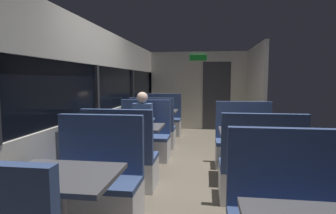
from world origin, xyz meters
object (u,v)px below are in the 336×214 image
(dining_table_mid_window, at_px, (134,132))
(dining_table_rear_aisle, at_px, (251,138))
(dining_table_far_window, at_px, (158,114))
(bench_mid_window_facing_entry, at_px, (144,141))
(bench_far_window_facing_end, at_px, (153,133))
(bench_rear_aisle_facing_entry, at_px, (244,147))
(bench_mid_window_facing_end, at_px, (121,164))
(seated_passenger, at_px, (143,131))
(dining_table_near_window, at_px, (60,186))
(coffee_cup_primary, at_px, (166,109))
(bench_rear_aisle_facing_end, at_px, (259,175))
(bench_near_window_facing_entry, at_px, (96,189))
(bench_far_window_facing_entry, at_px, (163,123))

(dining_table_mid_window, relative_size, dining_table_rear_aisle, 1.00)
(dining_table_far_window, bearing_deg, bench_mid_window_facing_entry, -90.00)
(bench_far_window_facing_end, xyz_separation_m, bench_rear_aisle_facing_entry, (1.79, -1.08, 0.00))
(dining_table_mid_window, height_order, bench_mid_window_facing_end, bench_mid_window_facing_end)
(bench_mid_window_facing_end, height_order, bench_far_window_facing_end, same)
(bench_mid_window_facing_entry, bearing_deg, seated_passenger, -90.00)
(bench_mid_window_facing_entry, distance_m, dining_table_far_window, 1.61)
(dining_table_near_window, xyz_separation_m, bench_mid_window_facing_end, (0.00, 1.58, -0.31))
(coffee_cup_primary, bearing_deg, seated_passenger, -96.86)
(bench_rear_aisle_facing_end, height_order, coffee_cup_primary, bench_rear_aisle_facing_end)
(dining_table_mid_window, relative_size, bench_mid_window_facing_entry, 0.82)
(dining_table_near_window, bearing_deg, bench_far_window_facing_end, 90.00)
(bench_rear_aisle_facing_entry, bearing_deg, bench_mid_window_facing_entry, 173.62)
(bench_near_window_facing_entry, distance_m, bench_mid_window_facing_end, 0.88)
(dining_table_near_window, xyz_separation_m, coffee_cup_primary, (0.19, 4.52, 0.15))
(bench_near_window_facing_entry, distance_m, coffee_cup_primary, 3.85)
(dining_table_rear_aisle, xyz_separation_m, bench_rear_aisle_facing_entry, (0.00, 0.70, -0.31))
(seated_passenger, bearing_deg, dining_table_mid_window, -90.00)
(bench_rear_aisle_facing_entry, bearing_deg, bench_far_window_facing_end, 148.96)
(bench_near_window_facing_entry, relative_size, dining_table_far_window, 1.22)
(bench_rear_aisle_facing_end, distance_m, seated_passenger, 2.36)
(bench_mid_window_facing_end, xyz_separation_m, coffee_cup_primary, (0.19, 2.95, 0.46))
(bench_mid_window_facing_entry, relative_size, bench_rear_aisle_facing_end, 1.00)
(bench_far_window_facing_entry, bearing_deg, dining_table_mid_window, -90.00)
(bench_near_window_facing_entry, distance_m, dining_table_far_window, 3.87)
(bench_near_window_facing_entry, height_order, bench_mid_window_facing_entry, same)
(bench_rear_aisle_facing_entry, relative_size, seated_passenger, 0.87)
(bench_mid_window_facing_end, bearing_deg, coffee_cup_primary, 86.22)
(bench_mid_window_facing_end, relative_size, bench_rear_aisle_facing_entry, 1.00)
(bench_mid_window_facing_entry, bearing_deg, bench_rear_aisle_facing_entry, -6.38)
(dining_table_far_window, bearing_deg, seated_passenger, -90.00)
(bench_rear_aisle_facing_entry, xyz_separation_m, seated_passenger, (-1.79, 0.13, 0.21))
(bench_rear_aisle_facing_end, bearing_deg, dining_table_far_window, 119.41)
(bench_rear_aisle_facing_entry, height_order, coffee_cup_primary, bench_rear_aisle_facing_entry)
(bench_mid_window_facing_entry, height_order, bench_far_window_facing_end, same)
(bench_near_window_facing_entry, relative_size, coffee_cup_primary, 12.22)
(bench_mid_window_facing_entry, bearing_deg, dining_table_mid_window, -90.00)
(dining_table_far_window, bearing_deg, bench_far_window_facing_entry, 90.00)
(bench_near_window_facing_entry, xyz_separation_m, bench_mid_window_facing_end, (0.00, 0.88, 0.00))
(bench_near_window_facing_entry, xyz_separation_m, dining_table_mid_window, (0.00, 1.58, 0.31))
(dining_table_mid_window, relative_size, bench_far_window_facing_entry, 0.82)
(seated_passenger, bearing_deg, bench_rear_aisle_facing_end, -40.46)
(bench_far_window_facing_end, relative_size, bench_rear_aisle_facing_end, 1.00)
(dining_table_far_window, distance_m, bench_far_window_facing_entry, 0.77)
(bench_far_window_facing_entry, xyz_separation_m, bench_rear_aisle_facing_entry, (1.79, -2.48, 0.00))
(bench_far_window_facing_end, distance_m, coffee_cup_primary, 0.83)
(bench_far_window_facing_entry, distance_m, bench_rear_aisle_facing_end, 4.27)
(seated_passenger, bearing_deg, coffee_cup_primary, 83.14)
(dining_table_mid_window, bearing_deg, bench_near_window_facing_entry, -90.00)
(bench_mid_window_facing_end, distance_m, bench_far_window_facing_end, 2.28)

